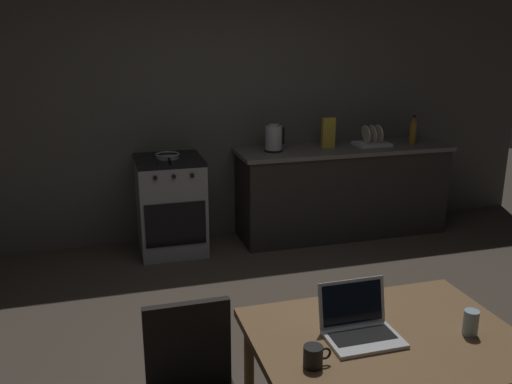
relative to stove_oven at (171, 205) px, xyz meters
name	(u,v)px	position (x,y,z in m)	size (l,w,h in m)	color
ground_plane	(297,366)	(0.49, -2.12, -0.45)	(12.00, 12.00, 0.00)	#473D33
back_wall	(242,98)	(0.79, 0.35, 0.93)	(6.40, 0.10, 2.77)	#524F49
kitchen_counter	(342,190)	(1.74, 0.00, 0.00)	(2.16, 0.64, 0.90)	#282623
stove_oven	(171,205)	(0.00, 0.00, 0.00)	(0.60, 0.62, 0.90)	gray
dining_table	(386,350)	(0.57, -3.01, 0.19)	(1.18, 0.87, 0.71)	brown
laptop	(360,327)	(0.45, -2.98, 0.31)	(0.32, 0.27, 0.22)	silver
electric_kettle	(274,138)	(1.01, 0.00, 0.58)	(0.19, 0.17, 0.26)	black
bottle	(413,131)	(2.48, -0.05, 0.59)	(0.07, 0.07, 0.30)	#8C601E
frying_pan	(168,156)	(-0.01, -0.03, 0.48)	(0.22, 0.40, 0.05)	gray
coffee_mug	(314,356)	(0.17, -3.14, 0.31)	(0.12, 0.08, 0.09)	black
drinking_glass	(471,323)	(0.93, -3.10, 0.32)	(0.07, 0.07, 0.12)	#99B7C6
cereal_box	(328,133)	(1.58, 0.02, 0.60)	(0.13, 0.05, 0.30)	gold
dish_rack	(372,141)	(2.05, 0.00, 0.50)	(0.34, 0.26, 0.21)	silver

